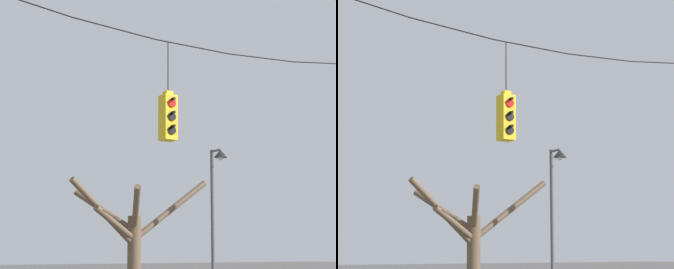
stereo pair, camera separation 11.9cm
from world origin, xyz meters
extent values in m
cylinder|color=black|center=(-4.36, -0.05, 7.56)|extent=(2.18, 0.03, 0.30)
cylinder|color=black|center=(-2.18, -0.05, 7.36)|extent=(2.18, 0.03, 0.16)
cylinder|color=black|center=(0.00, -0.05, 7.29)|extent=(2.18, 0.03, 0.03)
cylinder|color=black|center=(2.18, -0.05, 7.36)|extent=(2.18, 0.03, 0.16)
cylinder|color=black|center=(4.36, -0.05, 7.56)|extent=(2.18, 0.03, 0.30)
cube|color=yellow|center=(-0.76, -0.05, 5.41)|extent=(0.34, 0.34, 1.09)
cube|color=yellow|center=(-0.76, -0.05, 6.00)|extent=(0.19, 0.19, 0.10)
cylinder|color=black|center=(-0.76, -0.05, 6.67)|extent=(0.02, 0.02, 1.23)
cylinder|color=red|center=(-0.76, -0.24, 5.74)|extent=(0.20, 0.03, 0.20)
cylinder|color=black|center=(-0.76, -0.28, 5.83)|extent=(0.07, 0.12, 0.07)
cylinder|color=black|center=(-0.76, -0.24, 5.41)|extent=(0.20, 0.03, 0.20)
cylinder|color=black|center=(-0.76, -0.28, 5.50)|extent=(0.07, 0.12, 0.07)
cylinder|color=black|center=(-0.76, -0.24, 5.08)|extent=(0.20, 0.03, 0.20)
cylinder|color=black|center=(-0.76, -0.28, 5.17)|extent=(0.07, 0.12, 0.07)
cylinder|color=#515156|center=(3.37, 3.91, 2.75)|extent=(0.12, 0.12, 5.50)
cylinder|color=#515156|center=(3.37, 3.67, 5.45)|extent=(0.07, 0.46, 0.07)
cone|color=#232328|center=(3.37, 3.44, 5.32)|extent=(0.42, 0.42, 0.25)
sphere|color=silver|center=(3.37, 3.44, 5.20)|extent=(0.19, 0.19, 0.19)
cylinder|color=brown|center=(0.19, 5.20, 3.45)|extent=(2.49, 0.55, 2.10)
cylinder|color=brown|center=(2.72, 5.37, 3.64)|extent=(2.83, 0.21, 2.08)
cylinder|color=brown|center=(1.01, 4.64, 3.59)|extent=(0.94, 1.65, 1.33)
cylinder|color=brown|center=(0.65, 6.06, 3.56)|extent=(1.65, 1.59, 1.44)
cylinder|color=brown|center=(0.52, 5.02, 3.12)|extent=(1.85, 0.91, 1.08)
camera|label=1|loc=(-8.80, -12.94, 2.29)|focal=70.00mm
camera|label=2|loc=(-8.69, -13.01, 2.29)|focal=70.00mm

